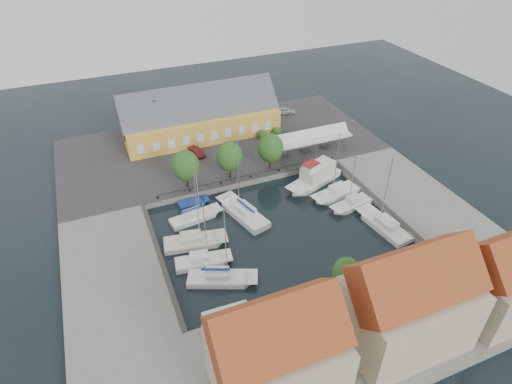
% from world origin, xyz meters
% --- Properties ---
extents(ground, '(140.00, 140.00, 0.00)m').
position_xyz_m(ground, '(0.00, 0.00, 0.00)').
color(ground, black).
rests_on(ground, ground).
extents(north_quay, '(56.00, 26.00, 1.00)m').
position_xyz_m(north_quay, '(0.00, 23.00, 0.50)').
color(north_quay, '#2D2D30').
rests_on(north_quay, ground).
extents(west_quay, '(12.00, 24.00, 1.00)m').
position_xyz_m(west_quay, '(-22.00, -2.00, 0.50)').
color(west_quay, slate).
rests_on(west_quay, ground).
extents(east_quay, '(12.00, 24.00, 1.00)m').
position_xyz_m(east_quay, '(22.00, -2.00, 0.50)').
color(east_quay, slate).
rests_on(east_quay, ground).
extents(south_bank, '(56.00, 14.00, 1.00)m').
position_xyz_m(south_bank, '(0.00, -21.00, 0.50)').
color(south_bank, slate).
rests_on(south_bank, ground).
extents(quay_edge_fittings, '(56.00, 24.72, 0.40)m').
position_xyz_m(quay_edge_fittings, '(0.02, 4.75, 1.06)').
color(quay_edge_fittings, '#383533').
rests_on(quay_edge_fittings, north_quay).
extents(warehouse, '(28.56, 14.00, 9.55)m').
position_xyz_m(warehouse, '(-2.60, 28.36, 4.43)').
color(warehouse, gold).
rests_on(warehouse, north_quay).
extents(tent_canopy, '(14.00, 4.00, 2.83)m').
position_xyz_m(tent_canopy, '(14.00, 14.50, 3.68)').
color(tent_canopy, silver).
rests_on(tent_canopy, north_quay).
extents(quay_trees, '(18.20, 4.20, 6.30)m').
position_xyz_m(quay_trees, '(-2.00, 12.00, 4.88)').
color(quay_trees, black).
rests_on(quay_trees, north_quay).
extents(car_silver, '(4.57, 2.94, 1.45)m').
position_xyz_m(car_silver, '(16.38, 30.05, 1.72)').
color(car_silver, '#B4B6BC').
rests_on(car_silver, north_quay).
extents(car_red, '(2.19, 4.02, 1.26)m').
position_xyz_m(car_red, '(-4.98, 20.97, 1.63)').
color(car_red, '#5C1615').
rests_on(car_red, north_quay).
extents(center_sailboat, '(5.38, 10.14, 13.38)m').
position_xyz_m(center_sailboat, '(-3.16, 3.19, 0.36)').
color(center_sailboat, white).
rests_on(center_sailboat, ground).
extents(trawler, '(10.84, 6.74, 5.00)m').
position_xyz_m(trawler, '(10.63, 6.76, 1.02)').
color(trawler, white).
rests_on(trawler, ground).
extents(east_boat_a, '(8.48, 4.12, 11.60)m').
position_xyz_m(east_boat_a, '(12.03, 2.42, 0.26)').
color(east_boat_a, white).
rests_on(east_boat_a, ground).
extents(east_boat_b, '(7.15, 3.45, 9.64)m').
position_xyz_m(east_boat_b, '(12.65, -0.93, 0.26)').
color(east_boat_b, white).
rests_on(east_boat_b, ground).
extents(east_boat_c, '(3.92, 9.30, 11.47)m').
position_xyz_m(east_boat_c, '(14.05, -6.91, 0.26)').
color(east_boat_c, white).
rests_on(east_boat_c, ground).
extents(west_boat_a, '(7.98, 3.37, 10.41)m').
position_xyz_m(west_boat_a, '(-9.87, 5.06, 0.27)').
color(west_boat_a, white).
rests_on(west_boat_a, ground).
extents(west_boat_b, '(8.85, 4.32, 11.62)m').
position_xyz_m(west_boat_b, '(-11.44, 0.02, 0.26)').
color(west_boat_b, beige).
rests_on(west_boat_b, ground).
extents(west_boat_c, '(7.50, 3.39, 9.99)m').
position_xyz_m(west_boat_c, '(-11.50, -3.96, 0.26)').
color(west_boat_c, white).
rests_on(west_boat_c, ground).
extents(west_boat_d, '(8.79, 5.65, 11.44)m').
position_xyz_m(west_boat_d, '(-10.29, -7.62, 0.27)').
color(west_boat_d, white).
rests_on(west_boat_d, ground).
extents(launch_sw, '(5.44, 2.20, 0.98)m').
position_xyz_m(launch_sw, '(-11.46, -12.84, 0.09)').
color(launch_sw, white).
rests_on(launch_sw, ground).
extents(launch_nw, '(4.79, 2.06, 0.88)m').
position_xyz_m(launch_nw, '(-9.16, 8.67, 0.09)').
color(launch_nw, navy).
rests_on(launch_nw, ground).
extents(townhouses, '(36.30, 8.50, 12.00)m').
position_xyz_m(townhouses, '(1.93, -23.24, 5.82)').
color(townhouses, '#C0B694').
rests_on(townhouses, south_bank).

